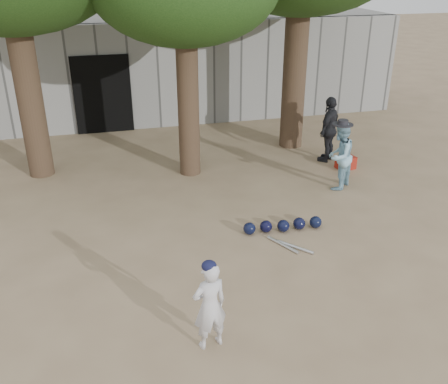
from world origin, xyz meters
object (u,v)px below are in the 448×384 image
object	(u,v)px
boy_player	(210,306)
spectator_dark	(329,129)
spectator_blue	(339,156)
red_bag	(346,162)

from	to	relation	value
boy_player	spectator_dark	distance (m)	7.17
boy_player	spectator_blue	xyz separation A→B (m)	(3.83, 4.14, 0.11)
boy_player	red_bag	size ratio (longest dim) A/B	3.02
spectator_blue	red_bag	bearing A→B (deg)	-167.36
boy_player	red_bag	distance (m)	6.84
boy_player	spectator_dark	xyz separation A→B (m)	(4.33, 5.71, 0.18)
boy_player	spectator_blue	bearing A→B (deg)	-145.21
boy_player	red_bag	bearing A→B (deg)	-144.06
boy_player	red_bag	world-z (taller)	boy_player
spectator_dark	red_bag	distance (m)	0.92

